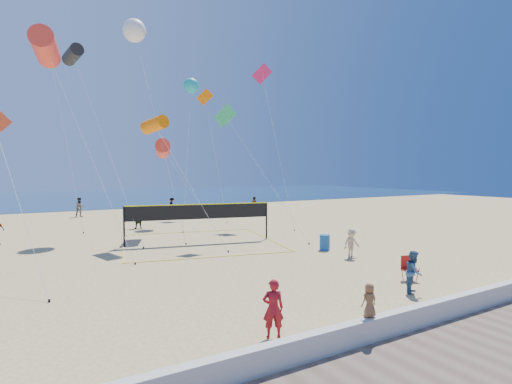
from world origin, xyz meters
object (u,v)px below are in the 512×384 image
woman (273,308)px  trash_barrel (325,242)px  volleyball_net (199,216)px  camp_chair (409,267)px

woman → trash_barrel: bearing=-114.2°
woman → volleyball_net: size_ratio=0.15×
woman → camp_chair: size_ratio=1.43×
camp_chair → volleyball_net: bearing=125.9°
woman → trash_barrel: (8.76, 8.32, -0.35)m
woman → camp_chair: bearing=-143.9°
trash_barrel → volleyball_net: size_ratio=0.08×
camp_chair → volleyball_net: size_ratio=0.10×
camp_chair → trash_barrel: (1.12, 6.43, -0.13)m
woman → volleyball_net: volleyball_net is taller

